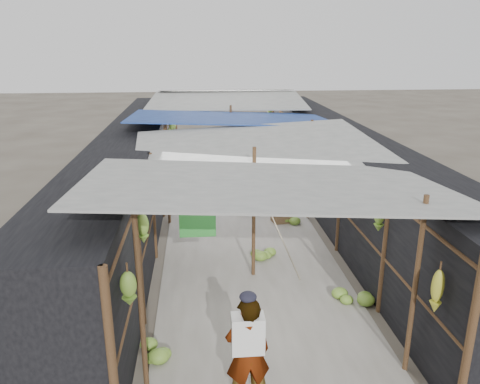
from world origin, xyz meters
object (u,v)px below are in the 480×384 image
object	(u,v)px
shopper_blue	(205,174)
vendor_seated	(274,197)
vendor_elderly	(248,353)
black_basin	(265,170)
crate_near	(281,217)

from	to	relation	value
shopper_blue	vendor_seated	size ratio (longest dim) A/B	1.89
vendor_elderly	black_basin	bearing A→B (deg)	-104.65
black_basin	vendor_seated	world-z (taller)	vendor_seated
crate_near	black_basin	xyz separation A→B (m)	(0.26, 4.85, -0.04)
crate_near	black_basin	bearing A→B (deg)	77.07
crate_near	black_basin	size ratio (longest dim) A/B	0.72
crate_near	vendor_elderly	size ratio (longest dim) A/B	0.30
shopper_blue	black_basin	bearing A→B (deg)	54.40
black_basin	shopper_blue	bearing A→B (deg)	-123.46
black_basin	shopper_blue	distance (m)	4.03
vendor_elderly	vendor_seated	world-z (taller)	vendor_elderly
shopper_blue	vendor_seated	bearing A→B (deg)	-28.76
vendor_seated	black_basin	bearing A→B (deg)	156.14
black_basin	crate_near	bearing A→B (deg)	-93.12
vendor_elderly	vendor_seated	size ratio (longest dim) A/B	1.61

